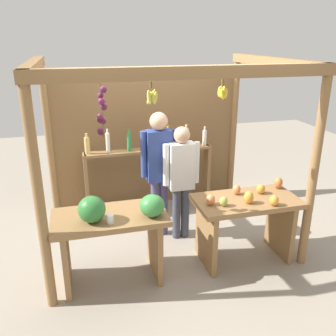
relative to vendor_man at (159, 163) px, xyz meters
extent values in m
plane|color=gray|center=(0.05, -0.04, -1.03)|extent=(12.00, 12.00, 0.00)
cylinder|color=olive|center=(-1.40, -1.10, 0.14)|extent=(0.10, 0.10, 2.34)
cylinder|color=olive|center=(1.50, -1.10, 0.14)|extent=(0.10, 0.10, 2.34)
cylinder|color=olive|center=(-1.40, 1.03, 0.14)|extent=(0.10, 0.10, 2.34)
cylinder|color=olive|center=(1.50, 1.03, 0.14)|extent=(0.10, 0.10, 2.34)
cube|color=olive|center=(0.05, -1.10, 1.25)|extent=(3.00, 0.12, 0.12)
cube|color=olive|center=(-1.40, -0.04, 1.25)|extent=(0.12, 2.23, 0.12)
cube|color=olive|center=(1.50, -0.04, 1.25)|extent=(0.12, 2.23, 0.12)
cube|color=brown|center=(0.05, 1.05, 0.02)|extent=(2.90, 0.04, 2.10)
cylinder|color=brown|center=(-0.31, -1.01, 1.14)|extent=(0.02, 0.02, 0.06)
ellipsoid|color=#D1CC4C|center=(-0.27, -1.01, 1.02)|extent=(0.04, 0.09, 0.13)
ellipsoid|color=#D1CC4C|center=(-0.28, -0.97, 1.03)|extent=(0.07, 0.06, 0.14)
ellipsoid|color=#D1CC4C|center=(-0.32, -0.98, 1.01)|extent=(0.08, 0.06, 0.13)
ellipsoid|color=#D1CC4C|center=(-0.33, -1.00, 1.03)|extent=(0.04, 0.08, 0.13)
ellipsoid|color=#D1CC4C|center=(-0.33, -1.04, 1.02)|extent=(0.05, 0.05, 0.13)
ellipsoid|color=#D1CC4C|center=(-0.29, -1.03, 1.02)|extent=(0.07, 0.06, 0.14)
cylinder|color=brown|center=(0.42, -0.97, 1.14)|extent=(0.02, 0.02, 0.06)
ellipsoid|color=gold|center=(0.46, -0.97, 1.02)|extent=(0.04, 0.06, 0.11)
ellipsoid|color=gold|center=(0.43, -0.95, 1.04)|extent=(0.06, 0.06, 0.12)
ellipsoid|color=gold|center=(0.41, -0.94, 1.04)|extent=(0.06, 0.04, 0.12)
ellipsoid|color=gold|center=(0.39, -0.96, 1.04)|extent=(0.06, 0.07, 0.12)
ellipsoid|color=gold|center=(0.39, -0.98, 1.03)|extent=(0.06, 0.07, 0.12)
ellipsoid|color=gold|center=(0.41, -1.00, 1.02)|extent=(0.06, 0.04, 0.12)
ellipsoid|color=gold|center=(0.43, -0.99, 1.04)|extent=(0.05, 0.05, 0.12)
cylinder|color=#4C422D|center=(-0.76, -0.83, 0.89)|extent=(0.01, 0.01, 0.55)
sphere|color=#511938|center=(-0.73, -0.85, 1.09)|extent=(0.07, 0.07, 0.07)
sphere|color=#511938|center=(-0.76, -0.81, 1.03)|extent=(0.06, 0.06, 0.06)
sphere|color=#601E42|center=(-0.75, -0.84, 0.97)|extent=(0.07, 0.07, 0.07)
sphere|color=#511938|center=(-0.73, -0.82, 0.92)|extent=(0.07, 0.07, 0.07)
sphere|color=#601E42|center=(-0.78, -0.83, 0.83)|extent=(0.06, 0.06, 0.06)
sphere|color=#47142D|center=(-0.77, -0.83, 0.79)|extent=(0.07, 0.07, 0.07)
sphere|color=#511938|center=(-0.75, -0.83, 0.78)|extent=(0.06, 0.06, 0.06)
sphere|color=#601E42|center=(-0.78, -0.81, 0.68)|extent=(0.06, 0.06, 0.06)
sphere|color=#47142D|center=(-0.78, -0.84, 0.67)|extent=(0.06, 0.06, 0.06)
cube|color=olive|center=(-0.74, -0.84, -0.26)|extent=(1.22, 0.64, 0.06)
cube|color=olive|center=(-1.23, -0.84, -0.66)|extent=(0.06, 0.58, 0.74)
cube|color=olive|center=(-0.26, -0.84, -0.66)|extent=(0.06, 0.58, 0.74)
ellipsoid|color=#2D7533|center=(-0.93, -0.94, -0.09)|extent=(0.28, 0.28, 0.28)
ellipsoid|color=#38843D|center=(-0.31, -0.97, -0.11)|extent=(0.37, 0.37, 0.24)
cylinder|color=white|center=(-0.75, -1.02, -0.19)|extent=(0.07, 0.07, 0.09)
cube|color=olive|center=(0.85, -0.84, -0.26)|extent=(1.22, 0.64, 0.06)
cube|color=olive|center=(0.36, -0.84, -0.66)|extent=(0.06, 0.58, 0.74)
cube|color=olive|center=(1.34, -0.84, -0.66)|extent=(0.06, 0.58, 0.74)
ellipsoid|color=#A8B24C|center=(0.51, -0.94, -0.17)|extent=(0.10, 0.10, 0.11)
ellipsoid|color=gold|center=(1.08, -0.74, -0.17)|extent=(0.11, 0.11, 0.12)
ellipsoid|color=#E07F47|center=(0.38, -0.88, -0.17)|extent=(0.13, 0.13, 0.12)
ellipsoid|color=#CC7038|center=(1.37, -0.65, -0.16)|extent=(0.14, 0.14, 0.14)
ellipsoid|color=gold|center=(0.81, -0.95, -0.16)|extent=(0.14, 0.14, 0.15)
ellipsoid|color=gold|center=(1.06, -1.08, -0.17)|extent=(0.12, 0.12, 0.12)
ellipsoid|color=#E07F47|center=(0.79, -0.69, -0.17)|extent=(0.13, 0.13, 0.12)
cube|color=olive|center=(-0.92, 0.76, -0.53)|extent=(0.05, 0.20, 1.00)
cube|color=olive|center=(0.96, 0.76, -0.53)|extent=(0.05, 0.20, 1.00)
cube|color=olive|center=(0.02, 0.76, -0.05)|extent=(1.88, 0.22, 0.04)
cylinder|color=#D8B266|center=(-0.87, 0.76, 0.09)|extent=(0.08, 0.08, 0.24)
cylinder|color=#D8B266|center=(-0.87, 0.76, 0.24)|extent=(0.03, 0.03, 0.06)
cylinder|color=silver|center=(-0.58, 0.76, 0.11)|extent=(0.06, 0.06, 0.29)
cylinder|color=silver|center=(-0.58, 0.76, 0.28)|extent=(0.03, 0.03, 0.06)
cylinder|color=#338C4C|center=(-0.27, 0.76, 0.10)|extent=(0.06, 0.06, 0.27)
cylinder|color=#338C4C|center=(-0.27, 0.76, 0.26)|extent=(0.03, 0.03, 0.06)
cylinder|color=silver|center=(0.03, 0.76, 0.09)|extent=(0.06, 0.06, 0.24)
cylinder|color=silver|center=(0.03, 0.76, 0.24)|extent=(0.03, 0.03, 0.06)
cylinder|color=gold|center=(0.32, 0.76, 0.11)|extent=(0.07, 0.07, 0.28)
cylinder|color=gold|center=(0.32, 0.76, 0.27)|extent=(0.03, 0.03, 0.06)
cylinder|color=silver|center=(0.61, 0.76, 0.11)|extent=(0.07, 0.07, 0.28)
cylinder|color=silver|center=(0.61, 0.76, 0.27)|extent=(0.03, 0.03, 0.06)
cylinder|color=silver|center=(0.90, 0.76, 0.08)|extent=(0.06, 0.06, 0.23)
cylinder|color=silver|center=(0.90, 0.76, 0.23)|extent=(0.03, 0.03, 0.06)
cylinder|color=#4C4878|center=(-0.06, 0.00, -0.63)|extent=(0.11, 0.11, 0.80)
cylinder|color=#4C4878|center=(0.06, 0.00, -0.63)|extent=(0.11, 0.11, 0.80)
cube|color=#2D428C|center=(0.00, 0.00, 0.10)|extent=(0.32, 0.19, 0.67)
cylinder|color=#2D428C|center=(-0.20, 0.00, 0.14)|extent=(0.08, 0.08, 0.61)
cylinder|color=#2D428C|center=(0.20, 0.00, 0.14)|extent=(0.08, 0.08, 0.61)
sphere|color=tan|center=(0.00, 0.00, 0.56)|extent=(0.23, 0.23, 0.23)
cylinder|color=#3E4255|center=(0.20, -0.15, -0.67)|extent=(0.11, 0.11, 0.72)
cylinder|color=#3E4255|center=(0.32, -0.15, -0.67)|extent=(0.11, 0.11, 0.72)
cube|color=white|center=(0.26, -0.15, -0.01)|extent=(0.32, 0.19, 0.61)
cylinder|color=white|center=(0.06, -0.15, 0.02)|extent=(0.08, 0.08, 0.55)
cylinder|color=white|center=(0.46, -0.15, 0.02)|extent=(0.08, 0.08, 0.55)
sphere|color=tan|center=(0.26, -0.15, 0.40)|extent=(0.21, 0.21, 0.21)
camera|label=1|loc=(-1.03, -4.34, 1.56)|focal=38.90mm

